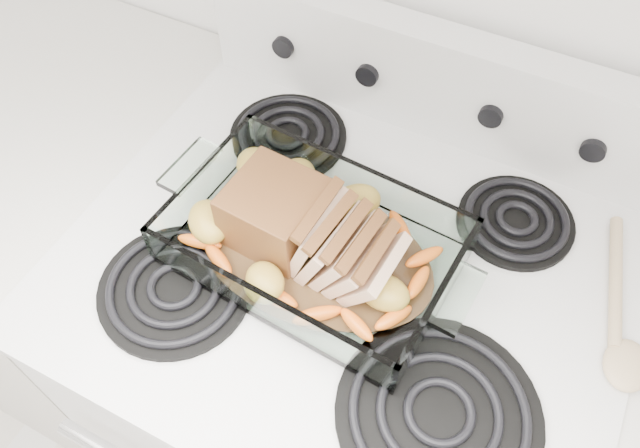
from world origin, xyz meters
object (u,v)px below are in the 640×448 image
at_px(electric_range, 343,378).
at_px(counter_left, 83,256).
at_px(pork_roast, 298,226).
at_px(baking_dish, 313,247).

relative_size(electric_range, counter_left, 1.20).
bearing_deg(counter_left, pork_roast, -2.66).
xyz_separation_m(electric_range, pork_roast, (-0.07, -0.03, 0.52)).
distance_m(baking_dish, pork_roast, 0.04).
relative_size(electric_range, pork_roast, 4.59).
xyz_separation_m(counter_left, baking_dish, (0.62, -0.03, 0.50)).
bearing_deg(baking_dish, electric_range, 35.93).
height_order(baking_dish, pork_roast, pork_roast).
xyz_separation_m(electric_range, counter_left, (-0.67, -0.00, -0.02)).
height_order(electric_range, pork_roast, electric_range).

